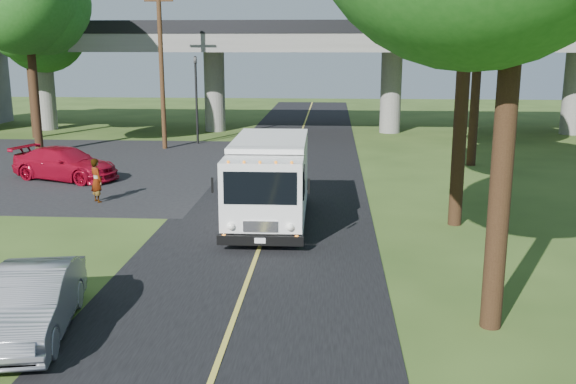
# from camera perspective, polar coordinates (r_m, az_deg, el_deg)

# --- Properties ---
(ground) EXTENTS (120.00, 120.00, 0.00)m
(ground) POSITION_cam_1_polar(r_m,az_deg,el_deg) (13.44, -5.48, -12.90)
(ground) COLOR #30491A
(ground) RESTS_ON ground
(road) EXTENTS (7.00, 90.00, 0.02)m
(road) POSITION_cam_1_polar(r_m,az_deg,el_deg) (22.78, -1.42, -1.89)
(road) COLOR black
(road) RESTS_ON ground
(parking_lot) EXTENTS (16.00, 18.00, 0.01)m
(parking_lot) POSITION_cam_1_polar(r_m,az_deg,el_deg) (33.17, -19.36, 2.08)
(parking_lot) COLOR black
(parking_lot) RESTS_ON ground
(lane_line) EXTENTS (0.12, 90.00, 0.01)m
(lane_line) POSITION_cam_1_polar(r_m,az_deg,el_deg) (22.78, -1.42, -1.84)
(lane_line) COLOR gold
(lane_line) RESTS_ON road
(overpass) EXTENTS (54.00, 10.00, 7.30)m
(overpass) POSITION_cam_1_polar(r_m,az_deg,el_deg) (43.99, 1.26, 11.28)
(overpass) COLOR slate
(overpass) RESTS_ON ground
(traffic_signal) EXTENTS (0.18, 0.22, 5.20)m
(traffic_signal) POSITION_cam_1_polar(r_m,az_deg,el_deg) (38.86, -8.16, 8.93)
(traffic_signal) COLOR black
(traffic_signal) RESTS_ON ground
(utility_pole) EXTENTS (1.60, 0.26, 9.00)m
(utility_pole) POSITION_cam_1_polar(r_m,az_deg,el_deg) (37.20, -11.18, 10.79)
(utility_pole) COLOR #472D19
(utility_pole) RESTS_ON ground
(tree_left_lot) EXTENTS (5.60, 5.50, 10.50)m
(tree_left_lot) POSITION_cam_1_polar(r_m,az_deg,el_deg) (37.36, -22.01, 15.21)
(tree_left_lot) COLOR #382314
(tree_left_lot) RESTS_ON ground
(tree_left_far) EXTENTS (5.26, 5.16, 9.89)m
(tree_left_far) POSITION_cam_1_polar(r_m,az_deg,el_deg) (44.04, -22.14, 14.13)
(tree_left_far) COLOR #382314
(tree_left_far) RESTS_ON ground
(step_van) EXTENTS (2.55, 6.69, 2.79)m
(step_van) POSITION_cam_1_polar(r_m,az_deg,el_deg) (21.28, -1.68, 1.20)
(step_van) COLOR white
(step_van) RESTS_ON ground
(red_sedan) EXTENTS (5.30, 3.46, 1.43)m
(red_sedan) POSITION_cam_1_polar(r_m,az_deg,el_deg) (30.03, -19.19, 2.39)
(red_sedan) COLOR maroon
(red_sedan) RESTS_ON ground
(silver_sedan) EXTENTS (2.23, 4.38, 1.38)m
(silver_sedan) POSITION_cam_1_polar(r_m,az_deg,el_deg) (14.35, -21.81, -9.10)
(silver_sedan) COLOR gray
(silver_sedan) RESTS_ON ground
(pedestrian) EXTENTS (0.72, 0.72, 1.69)m
(pedestrian) POSITION_cam_1_polar(r_m,az_deg,el_deg) (25.26, -16.65, 0.98)
(pedestrian) COLOR gray
(pedestrian) RESTS_ON ground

